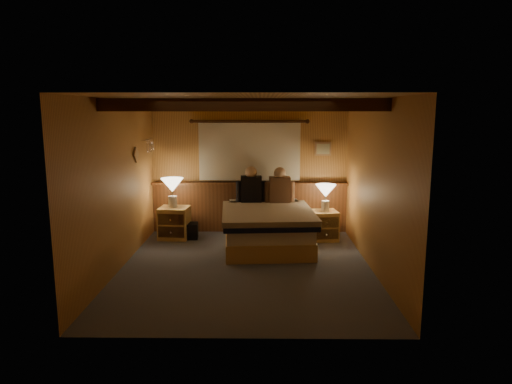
{
  "coord_description": "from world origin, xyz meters",
  "views": [
    {
      "loc": [
        0.22,
        -6.31,
        2.23
      ],
      "look_at": [
        0.14,
        0.4,
        1.04
      ],
      "focal_mm": 32.0,
      "sensor_mm": 36.0,
      "label": 1
    }
  ],
  "objects_px": {
    "bed": "(267,227)",
    "lamp_left": "(172,187)",
    "lamp_right": "(326,192)",
    "nightstand_right": "(323,225)",
    "nightstand_left": "(174,223)",
    "duffel_bag": "(185,231)",
    "person_left": "(251,187)",
    "person_right": "(280,188)"
  },
  "relations": [
    {
      "from": "nightstand_right",
      "to": "person_left",
      "type": "height_order",
      "value": "person_left"
    },
    {
      "from": "bed",
      "to": "lamp_right",
      "type": "relative_size",
      "value": 4.23
    },
    {
      "from": "bed",
      "to": "nightstand_left",
      "type": "xyz_separation_m",
      "value": [
        -1.64,
        0.48,
        -0.05
      ]
    },
    {
      "from": "lamp_right",
      "to": "person_right",
      "type": "xyz_separation_m",
      "value": [
        -0.79,
        0.17,
        0.05
      ]
    },
    {
      "from": "nightstand_right",
      "to": "lamp_left",
      "type": "bearing_deg",
      "value": 170.32
    },
    {
      "from": "nightstand_right",
      "to": "person_right",
      "type": "relative_size",
      "value": 0.8
    },
    {
      "from": "person_left",
      "to": "nightstand_right",
      "type": "bearing_deg",
      "value": -12.5
    },
    {
      "from": "bed",
      "to": "lamp_right",
      "type": "distance_m",
      "value": 1.22
    },
    {
      "from": "nightstand_right",
      "to": "person_left",
      "type": "relative_size",
      "value": 0.79
    },
    {
      "from": "person_right",
      "to": "duffel_bag",
      "type": "height_order",
      "value": "person_right"
    },
    {
      "from": "person_right",
      "to": "nightstand_left",
      "type": "bearing_deg",
      "value": -179.55
    },
    {
      "from": "bed",
      "to": "person_left",
      "type": "height_order",
      "value": "person_left"
    },
    {
      "from": "lamp_right",
      "to": "nightstand_left",
      "type": "bearing_deg",
      "value": 178.82
    },
    {
      "from": "nightstand_left",
      "to": "nightstand_right",
      "type": "bearing_deg",
      "value": 2.98
    },
    {
      "from": "person_left",
      "to": "person_right",
      "type": "height_order",
      "value": "person_left"
    },
    {
      "from": "bed",
      "to": "lamp_left",
      "type": "distance_m",
      "value": 1.84
    },
    {
      "from": "nightstand_right",
      "to": "person_left",
      "type": "distance_m",
      "value": 1.44
    },
    {
      "from": "nightstand_left",
      "to": "lamp_right",
      "type": "height_order",
      "value": "lamp_right"
    },
    {
      "from": "lamp_right",
      "to": "person_left",
      "type": "bearing_deg",
      "value": 171.16
    },
    {
      "from": "nightstand_left",
      "to": "nightstand_right",
      "type": "height_order",
      "value": "nightstand_left"
    },
    {
      "from": "lamp_right",
      "to": "person_right",
      "type": "bearing_deg",
      "value": 167.98
    },
    {
      "from": "person_right",
      "to": "duffel_bag",
      "type": "bearing_deg",
      "value": -178.43
    },
    {
      "from": "duffel_bag",
      "to": "person_right",
      "type": "bearing_deg",
      "value": -0.08
    },
    {
      "from": "nightstand_right",
      "to": "lamp_left",
      "type": "height_order",
      "value": "lamp_left"
    },
    {
      "from": "nightstand_right",
      "to": "person_right",
      "type": "distance_m",
      "value": 1.01
    },
    {
      "from": "person_right",
      "to": "bed",
      "type": "bearing_deg",
      "value": -114.08
    },
    {
      "from": "person_left",
      "to": "lamp_left",
      "type": "bearing_deg",
      "value": -177.79
    },
    {
      "from": "lamp_left",
      "to": "duffel_bag",
      "type": "xyz_separation_m",
      "value": [
        0.21,
        -0.05,
        -0.78
      ]
    },
    {
      "from": "bed",
      "to": "duffel_bag",
      "type": "xyz_separation_m",
      "value": [
        -1.45,
        0.46,
        -0.19
      ]
    },
    {
      "from": "person_left",
      "to": "person_right",
      "type": "relative_size",
      "value": 1.01
    },
    {
      "from": "bed",
      "to": "nightstand_left",
      "type": "distance_m",
      "value": 1.71
    },
    {
      "from": "bed",
      "to": "lamp_left",
      "type": "relative_size",
      "value": 3.82
    },
    {
      "from": "nightstand_left",
      "to": "lamp_right",
      "type": "xyz_separation_m",
      "value": [
        2.66,
        -0.06,
        0.56
      ]
    },
    {
      "from": "nightstand_left",
      "to": "person_right",
      "type": "height_order",
      "value": "person_right"
    },
    {
      "from": "bed",
      "to": "nightstand_right",
      "type": "xyz_separation_m",
      "value": [
        0.99,
        0.41,
        -0.07
      ]
    },
    {
      "from": "nightstand_left",
      "to": "nightstand_right",
      "type": "distance_m",
      "value": 2.63
    },
    {
      "from": "person_right",
      "to": "lamp_left",
      "type": "bearing_deg",
      "value": 179.47
    },
    {
      "from": "nightstand_left",
      "to": "duffel_bag",
      "type": "xyz_separation_m",
      "value": [
        0.19,
        -0.02,
        -0.14
      ]
    },
    {
      "from": "person_right",
      "to": "person_left",
      "type": "bearing_deg",
      "value": 173.2
    },
    {
      "from": "lamp_right",
      "to": "nightstand_right",
      "type": "bearing_deg",
      "value": -145.73
    },
    {
      "from": "duffel_bag",
      "to": "person_left",
      "type": "bearing_deg",
      "value": 3.49
    },
    {
      "from": "lamp_left",
      "to": "lamp_right",
      "type": "distance_m",
      "value": 2.69
    }
  ]
}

